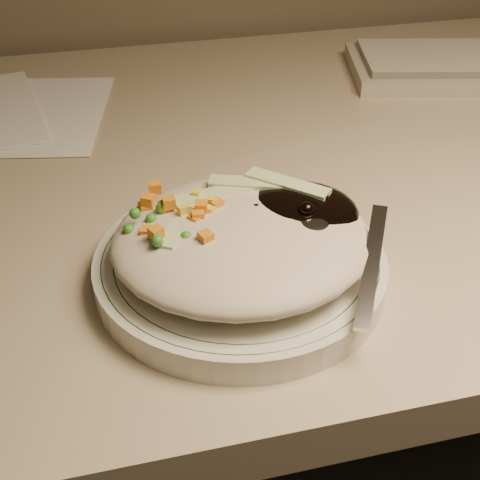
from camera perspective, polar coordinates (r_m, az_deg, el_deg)
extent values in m
cube|color=tan|center=(0.71, 2.36, 6.25)|extent=(1.40, 0.70, 0.04)
cylinder|color=silver|center=(0.51, 0.00, -2.38)|extent=(0.22, 0.22, 0.02)
torus|color=#144723|center=(0.50, 0.00, -1.48)|extent=(0.21, 0.21, 0.00)
torus|color=#144723|center=(0.50, 0.00, -1.48)|extent=(0.19, 0.19, 0.00)
ellipsoid|color=#B7AE94|center=(0.49, 0.14, 0.07)|extent=(0.19, 0.18, 0.04)
ellipsoid|color=black|center=(0.51, 4.66, 2.16)|extent=(0.10, 0.09, 0.03)
ellipsoid|color=orange|center=(0.50, -5.46, 0.83)|extent=(0.08, 0.08, 0.02)
sphere|color=black|center=(0.50, 1.37, 2.50)|extent=(0.01, 0.01, 0.01)
sphere|color=black|center=(0.51, 4.34, 3.28)|extent=(0.01, 0.01, 0.01)
sphere|color=black|center=(0.51, 7.07, 3.55)|extent=(0.01, 0.01, 0.01)
sphere|color=black|center=(0.52, 5.83, 3.67)|extent=(0.01, 0.01, 0.01)
sphere|color=black|center=(0.49, 5.70, 2.59)|extent=(0.01, 0.01, 0.01)
sphere|color=black|center=(0.50, 4.31, 2.82)|extent=(0.01, 0.01, 0.01)
sphere|color=black|center=(0.52, 5.13, 3.59)|extent=(0.01, 0.01, 0.01)
cube|color=orange|center=(0.49, -6.08, 3.22)|extent=(0.01, 0.01, 0.01)
cube|color=orange|center=(0.48, -3.78, 1.04)|extent=(0.01, 0.01, 0.01)
cube|color=orange|center=(0.51, -7.82, 3.36)|extent=(0.01, 0.01, 0.01)
cube|color=orange|center=(0.49, -3.33, 2.82)|extent=(0.01, 0.01, 0.01)
cube|color=orange|center=(0.48, -3.60, 2.06)|extent=(0.01, 0.01, 0.01)
cube|color=orange|center=(0.51, -8.05, 2.81)|extent=(0.01, 0.01, 0.01)
cube|color=orange|center=(0.50, -6.36, 2.84)|extent=(0.01, 0.01, 0.01)
cube|color=orange|center=(0.48, -3.78, 1.71)|extent=(0.01, 0.01, 0.01)
cube|color=orange|center=(0.49, -2.06, 3.01)|extent=(0.01, 0.01, 0.01)
cube|color=orange|center=(0.51, -7.27, 4.49)|extent=(0.01, 0.01, 0.01)
cube|color=orange|center=(0.46, -7.18, 0.61)|extent=(0.01, 0.01, 0.01)
cube|color=orange|center=(0.46, -2.94, 0.21)|extent=(0.01, 0.01, 0.01)
cube|color=orange|center=(0.48, -7.91, 0.63)|extent=(0.01, 0.01, 0.01)
cube|color=orange|center=(0.51, -7.90, 2.58)|extent=(0.01, 0.01, 0.01)
sphere|color=#388C28|center=(0.49, -3.84, 2.16)|extent=(0.01, 0.01, 0.01)
sphere|color=#388C28|center=(0.46, -7.06, -0.09)|extent=(0.01, 0.01, 0.01)
sphere|color=#388C28|center=(0.49, -7.58, 1.79)|extent=(0.01, 0.01, 0.01)
sphere|color=#388C28|center=(0.48, -8.96, 2.25)|extent=(0.01, 0.01, 0.01)
sphere|color=#388C28|center=(0.50, -4.28, 2.39)|extent=(0.01, 0.01, 0.01)
sphere|color=#388C28|center=(0.47, -2.80, 0.10)|extent=(0.01, 0.01, 0.01)
sphere|color=#388C28|center=(0.49, -5.48, 1.34)|extent=(0.01, 0.01, 0.01)
sphere|color=#388C28|center=(0.47, -5.92, -0.09)|extent=(0.01, 0.01, 0.01)
sphere|color=#388C28|center=(0.49, -9.47, 0.88)|extent=(0.01, 0.01, 0.01)
sphere|color=#388C28|center=(0.50, -6.52, 2.98)|extent=(0.01, 0.01, 0.01)
sphere|color=#388C28|center=(0.49, -6.74, 2.73)|extent=(0.01, 0.01, 0.01)
sphere|color=#388C28|center=(0.48, -7.26, 0.67)|extent=(0.01, 0.01, 0.01)
sphere|color=#388C28|center=(0.47, -4.62, 0.27)|extent=(0.01, 0.01, 0.01)
sphere|color=#388C28|center=(0.51, -2.03, 3.59)|extent=(0.01, 0.01, 0.01)
cube|color=yellow|center=(0.50, -4.42, 2.38)|extent=(0.01, 0.01, 0.01)
cube|color=yellow|center=(0.49, -2.56, 2.48)|extent=(0.01, 0.01, 0.01)
cube|color=yellow|center=(0.50, -5.71, 2.36)|extent=(0.01, 0.01, 0.01)
cube|color=yellow|center=(0.49, -4.91, 2.55)|extent=(0.01, 0.01, 0.01)
cube|color=yellow|center=(0.49, -5.42, 1.21)|extent=(0.01, 0.01, 0.01)
cube|color=yellow|center=(0.49, -2.47, 3.32)|extent=(0.01, 0.01, 0.01)
cube|color=yellow|center=(0.51, -3.72, 3.88)|extent=(0.01, 0.01, 0.01)
cube|color=yellow|center=(0.49, -4.31, 1.28)|extent=(0.01, 0.01, 0.01)
cube|color=#B2D18C|center=(0.51, -2.03, 3.98)|extent=(0.07, 0.03, 0.00)
cube|color=#B2D18C|center=(0.52, 1.09, 4.86)|extent=(0.07, 0.04, 0.00)
cube|color=#B2D18C|center=(0.48, -4.76, 1.52)|extent=(0.05, 0.06, 0.00)
cube|color=#B2D18C|center=(0.52, 4.07, 4.83)|extent=(0.06, 0.06, 0.00)
cube|color=#B2D18C|center=(0.48, 0.87, 0.87)|extent=(0.07, 0.03, 0.00)
ellipsoid|color=silver|center=(0.49, 5.82, 1.62)|extent=(0.05, 0.06, 0.01)
cube|color=silver|center=(0.47, 11.16, -2.00)|extent=(0.06, 0.11, 0.03)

